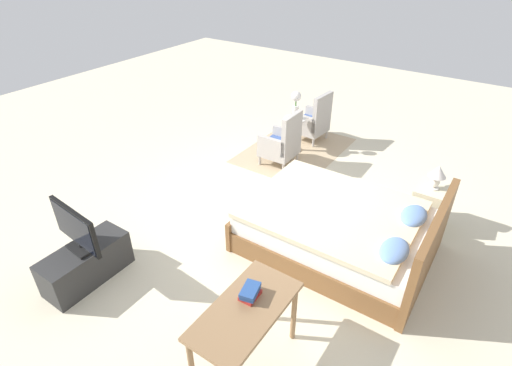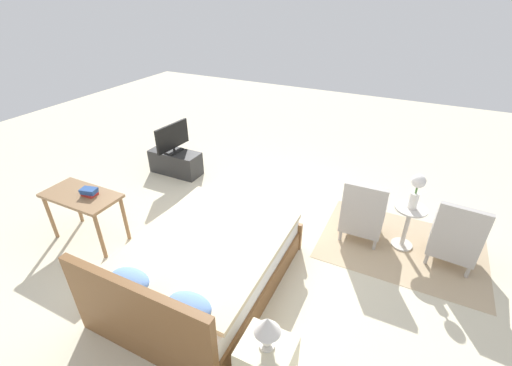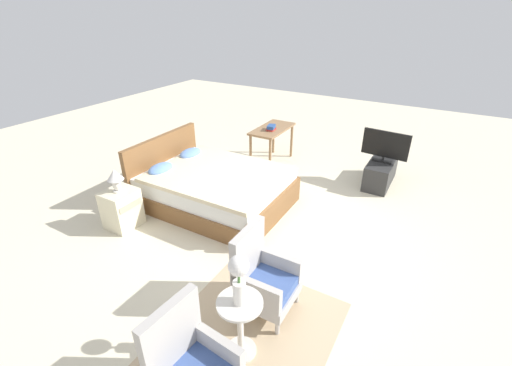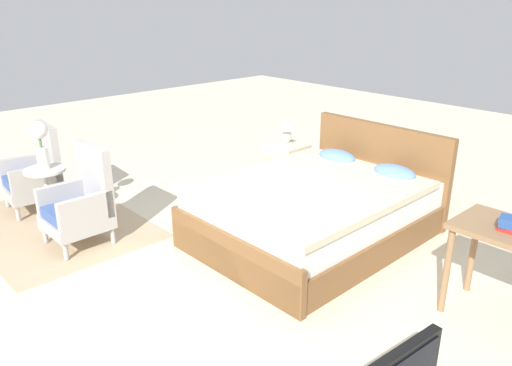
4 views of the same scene
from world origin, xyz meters
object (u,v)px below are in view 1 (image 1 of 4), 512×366
(bed, at_px, (340,230))
(tv_flatscreen, at_px, (76,229))
(vanity_desk, at_px, (246,317))
(nightstand, at_px, (428,206))
(book_stack, at_px, (250,292))
(armchair_by_window_left, at_px, (313,121))
(side_table, at_px, (294,130))
(armchair_by_window_right, at_px, (282,143))
(table_lamp, at_px, (438,174))
(flower_vase, at_px, (296,102))
(tv_stand, at_px, (86,263))

(bed, distance_m, tv_flatscreen, 2.98)
(tv_flatscreen, height_order, vanity_desk, tv_flatscreen)
(nightstand, bearing_deg, book_stack, -15.86)
(armchair_by_window_left, bearing_deg, book_stack, 20.45)
(armchair_by_window_left, distance_m, book_stack, 4.65)
(armchair_by_window_left, distance_m, side_table, 0.56)
(armchair_by_window_right, relative_size, table_lamp, 2.79)
(armchair_by_window_right, distance_m, tv_flatscreen, 3.54)
(nightstand, xyz_separation_m, tv_flatscreen, (3.19, -2.87, 0.43))
(armchair_by_window_right, bearing_deg, armchair_by_window_left, -179.99)
(bed, height_order, vanity_desk, bed)
(armchair_by_window_left, distance_m, table_lamp, 2.86)
(side_table, height_order, book_stack, book_stack)
(bed, relative_size, armchair_by_window_left, 2.37)
(armchair_by_window_left, bearing_deg, bed, 33.54)
(tv_flatscreen, distance_m, vanity_desk, 2.09)
(flower_vase, distance_m, table_lamp, 2.68)
(bed, xyz_separation_m, book_stack, (1.77, -0.08, 0.47))
(bed, bearing_deg, flower_vase, -138.36)
(flower_vase, xyz_separation_m, tv_flatscreen, (4.06, -0.34, -0.20))
(tv_flatscreen, height_order, book_stack, tv_flatscreen)
(bed, height_order, tv_flatscreen, tv_flatscreen)
(book_stack, bearing_deg, armchair_by_window_right, -153.37)
(table_lamp, distance_m, tv_stand, 4.32)
(armchair_by_window_right, distance_m, vanity_desk, 3.75)
(table_lamp, height_order, tv_flatscreen, tv_flatscreen)
(flower_vase, xyz_separation_m, tv_stand, (4.06, -0.34, -0.69))
(side_table, bearing_deg, armchair_by_window_right, 9.00)
(nightstand, height_order, tv_flatscreen, tv_flatscreen)
(side_table, xyz_separation_m, tv_stand, (4.06, -0.34, -0.17))
(side_table, relative_size, nightstand, 1.11)
(flower_vase, bearing_deg, nightstand, 71.03)
(nightstand, relative_size, table_lamp, 1.69)
(table_lamp, bearing_deg, vanity_desk, -14.48)
(armchair_by_window_right, bearing_deg, tv_flatscreen, -6.91)
(side_table, bearing_deg, bed, 41.64)
(armchair_by_window_left, xyz_separation_m, flower_vase, (0.55, -0.09, 0.53))
(table_lamp, height_order, tv_stand, table_lamp)
(tv_stand, xyz_separation_m, vanity_desk, (-0.14, 2.08, 0.40))
(nightstand, bearing_deg, armchair_by_window_right, -97.28)
(armchair_by_window_right, xyz_separation_m, flower_vase, (-0.56, -0.09, 0.53))
(book_stack, bearing_deg, armchair_by_window_left, -159.55)
(armchair_by_window_left, height_order, flower_vase, flower_vase)
(bed, bearing_deg, tv_flatscreen, -46.12)
(table_lamp, height_order, book_stack, table_lamp)
(table_lamp, height_order, vanity_desk, table_lamp)
(flower_vase, height_order, vanity_desk, flower_vase)
(armchair_by_window_right, xyz_separation_m, book_stack, (3.23, 1.62, 0.39))
(nightstand, distance_m, tv_flatscreen, 4.31)
(bed, height_order, side_table, bed)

